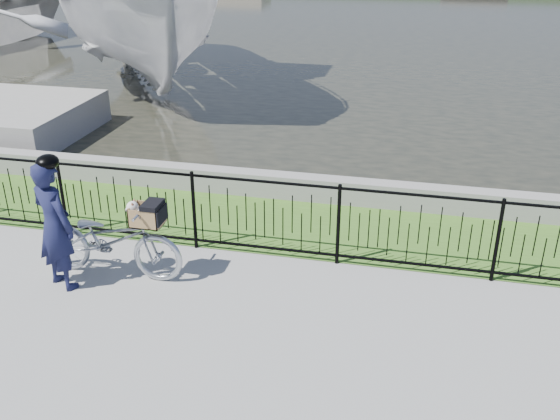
# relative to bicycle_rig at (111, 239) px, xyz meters

# --- Properties ---
(ground) EXTENTS (120.00, 120.00, 0.00)m
(ground) POSITION_rel_bicycle_rig_xyz_m (1.78, -0.68, -0.52)
(ground) COLOR gray
(ground) RESTS_ON ground
(grass_strip) EXTENTS (60.00, 2.00, 0.01)m
(grass_strip) POSITION_rel_bicycle_rig_xyz_m (1.78, 1.92, -0.51)
(grass_strip) COLOR #416C22
(grass_strip) RESTS_ON ground
(quay_wall) EXTENTS (60.00, 0.30, 0.40)m
(quay_wall) POSITION_rel_bicycle_rig_xyz_m (1.78, 2.92, -0.32)
(quay_wall) COLOR gray
(quay_wall) RESTS_ON ground
(fence) EXTENTS (14.00, 0.06, 1.15)m
(fence) POSITION_rel_bicycle_rig_xyz_m (1.78, 0.92, 0.06)
(fence) COLOR black
(fence) RESTS_ON ground
(bicycle_rig) EXTENTS (1.93, 0.67, 1.11)m
(bicycle_rig) POSITION_rel_bicycle_rig_xyz_m (0.00, 0.00, 0.00)
(bicycle_rig) COLOR #AAAFB6
(bicycle_rig) RESTS_ON ground
(cyclist) EXTENTS (0.72, 0.62, 1.75)m
(cyclist) POSITION_rel_bicycle_rig_xyz_m (-0.52, -0.38, 0.35)
(cyclist) COLOR #131636
(cyclist) RESTS_ON ground
(boat_near) EXTENTS (9.34, 11.36, 6.00)m
(boat_near) POSITION_rel_bicycle_rig_xyz_m (-3.82, 9.63, 1.68)
(boat_near) COLOR #BDBDBE
(boat_near) RESTS_ON water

